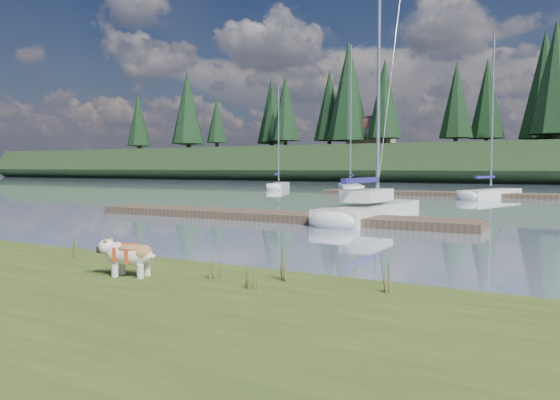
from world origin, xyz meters
The scene contains 22 objects.
ground centered at (0.00, 30.00, 0.00)m, with size 200.00×200.00×0.00m, color #8493AC.
ridge centered at (0.00, 73.00, 2.50)m, with size 200.00×20.00×5.00m, color #1E3118.
bulldog centered at (0.58, -3.12, 0.71)m, with size 0.97×0.53×0.57m.
sailboat_main centered at (-0.72, 12.03, 0.42)m, with size 1.77×8.67×12.48m.
dock_near centered at (-4.00, 9.00, 0.15)m, with size 16.00×2.00×0.30m, color #4C3D2C.
dock_far centered at (2.00, 30.00, 0.15)m, with size 26.00×2.20×0.30m, color #4C3D2C.
sailboat_bg_0 centered at (-18.58, 35.52, 0.33)m, with size 3.57×6.59×9.68m.
sailboat_bg_1 centered at (-11.27, 35.03, 0.33)m, with size 5.19×8.27×12.49m.
sailboat_bg_2 centered at (1.37, 29.72, 0.33)m, with size 3.49×7.27×10.87m.
weed_0 centered at (0.00, -2.36, 0.64)m, with size 0.17×0.14×0.68m.
weed_1 centered at (1.87, -2.60, 0.59)m, with size 0.17×0.14×0.57m.
weed_2 centered at (2.76, -2.20, 0.63)m, with size 0.17×0.14×0.68m.
weed_3 centered at (-1.62, -2.27, 0.60)m, with size 0.17×0.14×0.61m.
weed_4 centered at (2.69, -2.92, 0.51)m, with size 0.17×0.14×0.37m.
weed_5 centered at (4.44, -2.21, 0.57)m, with size 0.17×0.14×0.52m.
mud_lip centered at (0.00, -1.60, 0.07)m, with size 60.00×0.50×0.14m, color #33281C.
conifer_0 centered at (-55.00, 67.00, 12.64)m, with size 5.72×5.72×14.15m.
conifer_1 centered at (-40.00, 71.00, 11.28)m, with size 4.40×4.40×11.30m.
conifer_2 centered at (-25.00, 68.00, 13.54)m, with size 6.60×6.60×16.05m.
conifer_3 centered at (-10.00, 72.00, 11.74)m, with size 4.84×4.84×12.25m.
conifer_4 centered at (3.00, 66.00, 13.09)m, with size 6.16×6.16×15.10m.
house_0 centered at (-22.00, 70.00, 7.31)m, with size 6.30×5.30×4.65m.
Camera 1 is at (6.77, -9.30, 2.06)m, focal length 35.00 mm.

